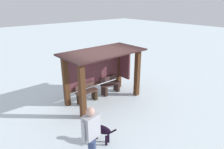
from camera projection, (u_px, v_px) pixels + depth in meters
ground_plane at (104, 99)px, 8.52m from camera, size 60.00×60.00×0.00m
bus_shelter at (102, 66)px, 8.18m from camera, size 3.38×1.74×2.17m
bench_left_inside at (87, 94)px, 8.23m from camera, size 0.95×0.35×0.78m
bench_center_inside at (110, 86)px, 9.02m from camera, size 0.95×0.40×0.76m
person_walking at (91, 132)px, 4.91m from camera, size 0.61×0.49×1.64m
dog at (100, 130)px, 5.84m from camera, size 0.50×0.90×0.60m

